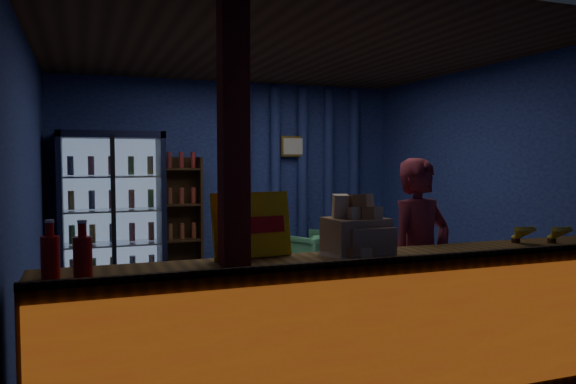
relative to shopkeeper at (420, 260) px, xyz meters
The scene contains 17 objects.
ground 1.71m from the shopkeeper, 111.82° to the left, with size 4.60×4.60×0.00m, color #515154.
room_walls 1.70m from the shopkeeper, 111.82° to the left, with size 4.60×4.60×4.60m.
counter 0.82m from the shopkeeper, 138.29° to the right, with size 4.40×0.57×0.99m.
support_post 1.76m from the shopkeeper, 163.02° to the right, with size 0.16×0.16×2.60m, color maroon.
beverage_cooler 3.94m from the shopkeeper, 122.44° to the left, with size 1.20×0.62×1.90m.
bottle_shelf 3.69m from the shopkeeper, 110.03° to the left, with size 0.50×0.28×1.60m.
curtain_folds 3.61m from the shopkeeper, 82.98° to the left, with size 1.74×0.14×2.50m.
framed_picture 3.64m from the shopkeeper, 85.32° to the left, with size 0.36×0.04×0.28m.
shopkeeper is the anchor object (origin of this frame).
green_chair 2.84m from the shopkeeper, 84.64° to the left, with size 0.71×0.73×0.66m, color #59B373.
side_table 2.93m from the shopkeeper, 89.13° to the left, with size 0.51×0.37×0.55m.
yellow_sign 1.51m from the shopkeeper, 169.22° to the right, with size 0.53×0.16×0.42m.
soda_bottles 2.61m from the shopkeeper, 167.64° to the right, with size 0.26×0.18×0.31m.
snack_box_left 0.92m from the shopkeeper, 151.98° to the right, with size 0.39×0.32×0.40m.
snack_box_centre 0.92m from the shopkeeper, 145.76° to the right, with size 0.32×0.27×0.32m.
pastry_tray 0.97m from the shopkeeper, 148.60° to the right, with size 0.48×0.48×0.08m.
banana_bunches 0.88m from the shopkeeper, 32.18° to the right, with size 0.46×0.28×0.15m.
Camera 1 is at (-1.89, -5.09, 1.58)m, focal length 35.00 mm.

